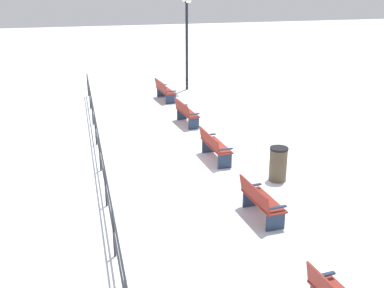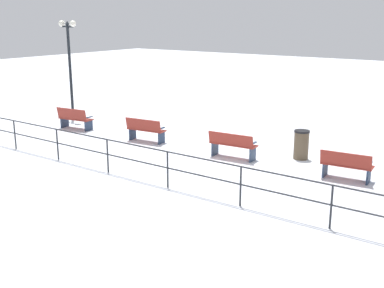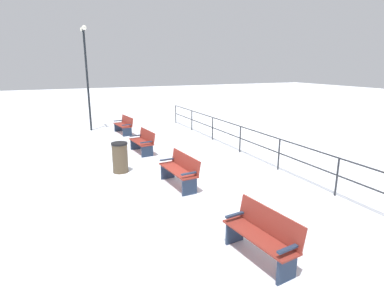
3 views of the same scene
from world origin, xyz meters
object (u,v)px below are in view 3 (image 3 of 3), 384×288
at_px(bench_second, 143,141).
at_px(bench_fourth, 262,234).
at_px(bench_nearest, 124,125).
at_px(trash_bin, 120,157).
at_px(lamppost_near, 86,63).
at_px(bench_third, 180,170).

bearing_deg(bench_second, bench_fourth, 85.06).
bearing_deg(bench_nearest, bench_second, 82.14).
distance_m(bench_fourth, trash_bin, 5.79).
distance_m(bench_second, lamppost_near, 6.19).
distance_m(bench_second, bench_third, 3.79).
bearing_deg(bench_nearest, lamppost_near, -53.27).
height_order(bench_nearest, trash_bin, trash_bin).
distance_m(bench_third, bench_fourth, 3.78).
xyz_separation_m(bench_second, lamppost_near, (1.33, -5.28, 2.94)).
distance_m(bench_nearest, trash_bin, 5.88).
relative_size(bench_fourth, lamppost_near, 0.30).
xyz_separation_m(bench_nearest, trash_bin, (1.36, 5.72, 0.04)).
height_order(bench_nearest, bench_third, bench_third).
xyz_separation_m(bench_second, bench_third, (-0.02, 3.79, 0.03)).
bearing_deg(bench_fourth, bench_third, -96.24).
xyz_separation_m(bench_second, trash_bin, (1.28, 1.93, 0.04)).
height_order(bench_third, lamppost_near, lamppost_near).
bearing_deg(bench_second, trash_bin, 51.29).
distance_m(bench_fourth, lamppost_near, 13.25).
xyz_separation_m(bench_fourth, lamppost_near, (1.36, -12.85, 2.91)).
xyz_separation_m(bench_nearest, lamppost_near, (1.41, -1.49, 2.95)).
bearing_deg(bench_fourth, bench_second, -96.18).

